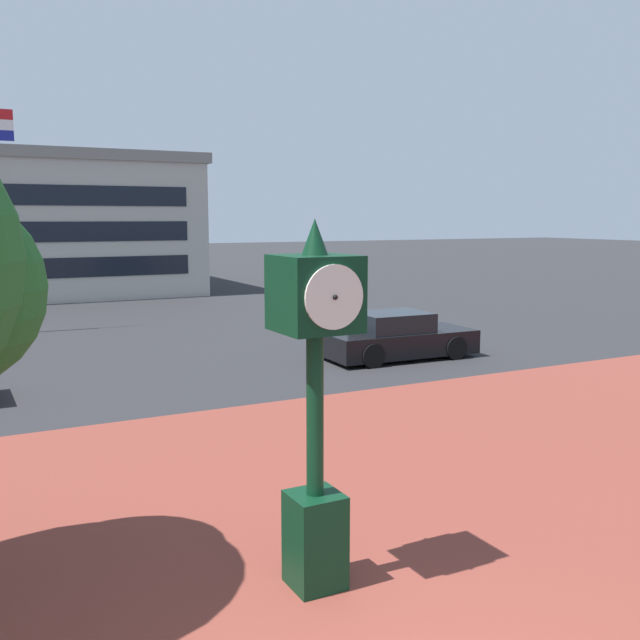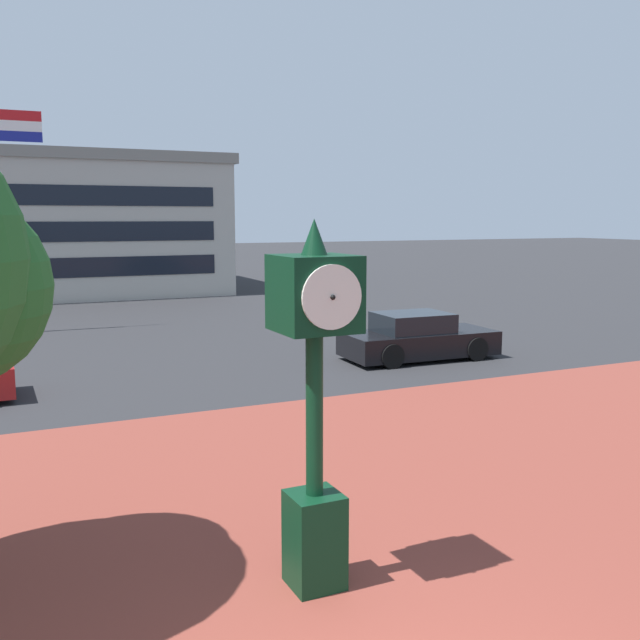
# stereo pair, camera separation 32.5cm
# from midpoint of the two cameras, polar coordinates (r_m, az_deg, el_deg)

# --- Properties ---
(plaza_brick_paving) EXTENTS (44.00, 14.14, 0.01)m
(plaza_brick_paving) POSITION_cam_midpoint_polar(r_m,az_deg,el_deg) (7.94, -2.72, -20.76)
(plaza_brick_paving) COLOR brown
(plaza_brick_paving) RESTS_ON ground
(street_clock) EXTENTS (0.77, 0.88, 3.84)m
(street_clock) POSITION_cam_midpoint_polar(r_m,az_deg,el_deg) (7.28, 0.83, -5.36)
(street_clock) COLOR black
(street_clock) RESTS_ON ground
(car_street_near) EXTENTS (4.23, 2.02, 1.28)m
(car_street_near) POSITION_cam_midpoint_polar(r_m,az_deg,el_deg) (19.75, 8.22, -1.46)
(car_street_near) COLOR black
(car_street_near) RESTS_ON ground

